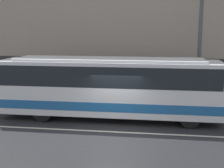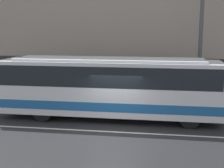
# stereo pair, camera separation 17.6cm
# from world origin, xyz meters

# --- Properties ---
(ground_plane) EXTENTS (60.00, 60.00, 0.00)m
(ground_plane) POSITION_xyz_m (0.00, 0.00, 0.00)
(ground_plane) COLOR #262628
(sidewalk) EXTENTS (60.00, 2.49, 0.18)m
(sidewalk) POSITION_xyz_m (0.00, 5.25, 0.09)
(sidewalk) COLOR #A09E99
(sidewalk) RESTS_ON ground_plane
(lane_stripe) EXTENTS (54.00, 0.14, 0.01)m
(lane_stripe) POSITION_xyz_m (0.00, 0.00, 0.00)
(lane_stripe) COLOR beige
(lane_stripe) RESTS_ON ground_plane
(transit_bus) EXTENTS (11.37, 2.48, 3.18)m
(transit_bus) POSITION_xyz_m (-0.55, 2.17, 1.80)
(transit_bus) COLOR silver
(transit_bus) RESTS_ON ground_plane
(utility_pole_near) EXTENTS (0.22, 0.22, 7.17)m
(utility_pole_near) POSITION_xyz_m (4.28, 4.74, 3.76)
(utility_pole_near) COLOR #4C4C4F
(utility_pole_near) RESTS_ON sidewalk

